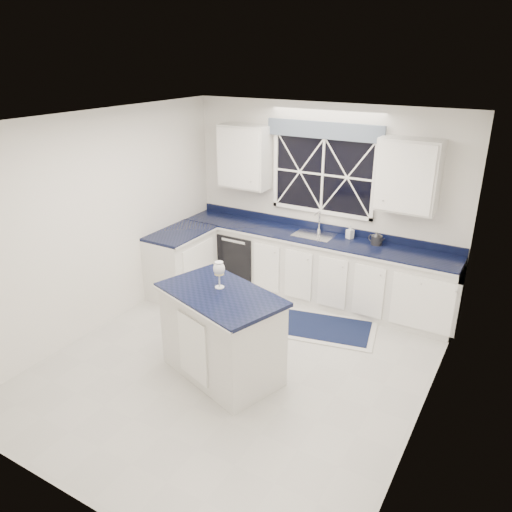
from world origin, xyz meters
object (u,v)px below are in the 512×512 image
Objects in this scene: kettle at (377,239)px; soap_bottle at (350,232)px; dishwasher at (245,256)px; wine_glass at (219,270)px; faucet at (319,221)px; island at (222,334)px.

soap_bottle is at bearing -172.41° from kettle.
dishwasher is 3.42× the size of kettle.
wine_glass is (0.97, -2.10, 0.79)m from dishwasher.
dishwasher is 1.31m from faucet.
faucet is at bearing 176.32° from soap_bottle.
soap_bottle is (1.58, 0.16, 0.62)m from dishwasher.
island reaches higher than dishwasher.
soap_bottle reaches higher than dishwasher.
island is at bearing -91.38° from faucet.
soap_bottle is at bearing 74.79° from wine_glass.
kettle is at bearing -4.95° from faucet.
faucet is 0.49m from soap_bottle.
kettle is 0.39m from soap_bottle.
kettle is 1.29× the size of soap_bottle.
faucet is at bearing 10.02° from dishwasher.
island is at bearing -97.65° from kettle.
wine_glass is (-1.00, -2.22, 0.18)m from kettle.
soap_bottle is (-0.39, 0.04, 0.01)m from kettle.
dishwasher is at bearing -174.09° from soap_bottle.
dishwasher is 2.43m from island.
soap_bottle reaches higher than island.
faucet is 1.02× the size of wine_glass.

